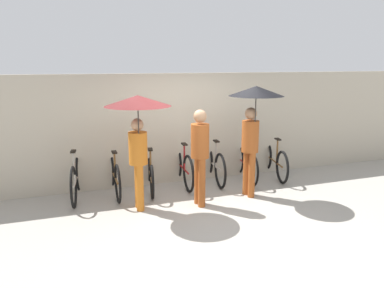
% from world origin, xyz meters
% --- Properties ---
extents(ground_plane, '(30.00, 30.00, 0.00)m').
position_xyz_m(ground_plane, '(0.00, 0.00, 0.00)').
color(ground_plane, '#9E998E').
extents(back_wall, '(12.28, 0.12, 2.31)m').
position_xyz_m(back_wall, '(0.00, 1.91, 1.16)').
color(back_wall, '#B2A893').
rests_on(back_wall, ground).
extents(parked_bicycle_0, '(0.44, 1.71, 1.09)m').
position_xyz_m(parked_bicycle_0, '(-2.14, 1.54, 0.39)').
color(parked_bicycle_0, black).
rests_on(parked_bicycle_0, ground).
extents(parked_bicycle_1, '(0.44, 1.75, 0.97)m').
position_xyz_m(parked_bicycle_1, '(-1.43, 1.55, 0.38)').
color(parked_bicycle_1, black).
rests_on(parked_bicycle_1, ground).
extents(parked_bicycle_2, '(0.48, 1.70, 1.07)m').
position_xyz_m(parked_bicycle_2, '(-0.71, 1.54, 0.35)').
color(parked_bicycle_2, black).
rests_on(parked_bicycle_2, ground).
extents(parked_bicycle_3, '(0.44, 1.72, 0.97)m').
position_xyz_m(parked_bicycle_3, '(0.00, 1.64, 0.39)').
color(parked_bicycle_3, black).
rests_on(parked_bicycle_3, ground).
extents(parked_bicycle_4, '(0.44, 1.70, 1.10)m').
position_xyz_m(parked_bicycle_4, '(0.71, 1.64, 0.38)').
color(parked_bicycle_4, black).
rests_on(parked_bicycle_4, ground).
extents(parked_bicycle_5, '(0.45, 1.65, 1.01)m').
position_xyz_m(parked_bicycle_5, '(1.43, 1.55, 0.37)').
color(parked_bicycle_5, black).
rests_on(parked_bicycle_5, ground).
extents(parked_bicycle_6, '(0.56, 1.76, 1.06)m').
position_xyz_m(parked_bicycle_6, '(2.14, 1.54, 0.37)').
color(parked_bicycle_6, black).
rests_on(parked_bicycle_6, ground).
extents(pedestrian_leading, '(1.10, 1.10, 2.01)m').
position_xyz_m(pedestrian_leading, '(-1.13, 0.51, 1.62)').
color(pedestrian_leading, '#C66B1E').
rests_on(pedestrian_leading, ground).
extents(pedestrian_center, '(0.32, 0.32, 1.73)m').
position_xyz_m(pedestrian_center, '(-0.07, 0.42, 1.02)').
color(pedestrian_center, '#9E4C1E').
rests_on(pedestrian_center, ground).
extents(pedestrian_trailing, '(1.00, 1.00, 2.11)m').
position_xyz_m(pedestrian_trailing, '(1.01, 0.48, 1.65)').
color(pedestrian_trailing, '#9E4C1E').
rests_on(pedestrian_trailing, ground).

